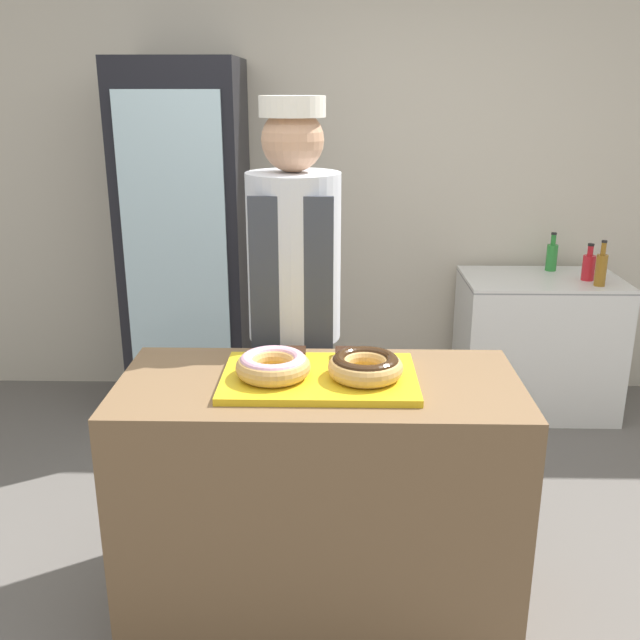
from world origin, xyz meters
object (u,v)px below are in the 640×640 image
Objects in this scene: donut_light_glaze at (273,365)px; bottle_amber at (601,268)px; brownie_back_right at (345,354)px; baker_person at (294,315)px; donut_chocolate_glaze at (365,366)px; bottle_red at (589,266)px; beverage_fridge at (187,244)px; serving_tray at (319,378)px; bottle_green at (552,256)px; brownie_back_left at (295,353)px; chest_freezer at (536,344)px.

bottle_amber reaches higher than donut_light_glaze.
brownie_back_right is 0.44m from baker_person.
donut_chocolate_glaze is 1.18× the size of bottle_red.
bottle_red reaches higher than brownie_back_right.
brownie_back_right is 2.01m from bottle_amber.
beverage_fridge is 9.57× the size of bottle_red.
baker_person is at bearing 114.92° from donut_chocolate_glaze.
baker_person is (-0.11, 0.54, 0.05)m from serving_tray.
bottle_red is at bearing -1.03° from beverage_fridge.
bottle_green is (1.47, 1.96, -0.08)m from donut_light_glaze.
serving_tray is at bearing -124.30° from bottle_green.
brownie_back_left is (-0.09, 0.15, 0.03)m from serving_tray.
donut_chocolate_glaze is 3.44× the size of brownie_back_left.
donut_light_glaze is at bearing -135.29° from bottle_amber.
baker_person reaches higher than bottle_green.
donut_light_glaze is 0.28× the size of chest_freezer.
bottle_amber is 0.12m from bottle_red.
baker_person reaches higher than donut_chocolate_glaze.
donut_light_glaze is at bearing -109.63° from brownie_back_left.
brownie_back_left is at bearing 143.68° from donut_chocolate_glaze.
donut_light_glaze is 0.14× the size of baker_person.
bottle_green is at bearing 51.71° from brownie_back_left.
serving_tray is 0.32× the size of beverage_fridge.
bottle_red is at bearing 48.73° from brownie_back_right.
baker_person is at bearing 101.69° from serving_tray.
bottle_red is (-0.02, 0.12, -0.02)m from bottle_amber.
bottle_amber is (1.49, 1.60, -0.01)m from serving_tray.
bottle_green reaches higher than donut_light_glaze.
baker_person is 2.04× the size of chest_freezer.
brownie_back_left is at bearing 120.05° from serving_tray.
chest_freezer is at bearing 168.55° from bottle_red.
brownie_back_left is 0.39m from baker_person.
baker_person is at bearing -135.78° from bottle_green.
donut_chocolate_glaze is at bearing -62.30° from beverage_fridge.
beverage_fridge reaches higher than baker_person.
bottle_green reaches higher than brownie_back_left.
bottle_amber is at bearing 50.49° from donut_chocolate_glaze.
bottle_red is 0.92× the size of bottle_green.
serving_tray is 0.36× the size of baker_person.
donut_light_glaze is 0.57m from baker_person.
brownie_back_left is 1.75m from beverage_fridge.
beverage_fridge is 2.25m from bottle_red.
bottle_amber is (1.40, 1.45, -0.04)m from brownie_back_right.
brownie_back_left is (-0.24, 0.18, -0.03)m from donut_chocolate_glaze.
donut_chocolate_glaze is 2.16m from chest_freezer.
donut_chocolate_glaze is 0.98× the size of bottle_amber.
beverage_fridge is at bearing 118.52° from brownie_back_right.
donut_light_glaze is at bearing -93.87° from baker_person.
donut_chocolate_glaze is 0.14× the size of baker_person.
chest_freezer is (2.01, 0.01, -0.59)m from beverage_fridge.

